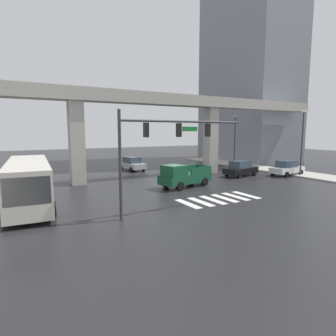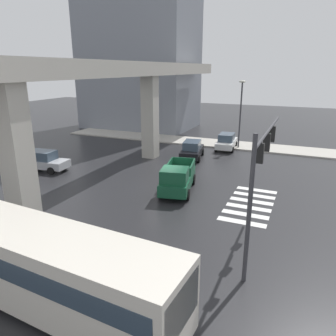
# 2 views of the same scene
# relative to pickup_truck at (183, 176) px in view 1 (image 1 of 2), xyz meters

# --- Properties ---
(ground_plane) EXTENTS (120.00, 120.00, 0.00)m
(ground_plane) POSITION_rel_pickup_truck_xyz_m (-0.14, 1.09, -0.99)
(ground_plane) COLOR #232326
(crosswalk_stripes) EXTENTS (6.05, 2.80, 0.01)m
(crosswalk_stripes) POSITION_rel_pickup_truck_xyz_m (-0.14, -5.14, -0.98)
(crosswalk_stripes) COLOR silver
(crosswalk_stripes) RESTS_ON ground
(elevated_overpass) EXTENTS (49.39, 1.94, 8.98)m
(elevated_overpass) POSITION_rel_pickup_truck_xyz_m (-0.14, 5.97, 6.56)
(elevated_overpass) COLOR #ADA89E
(elevated_overpass) RESTS_ON ground
(office_building) EXTENTS (10.03, 15.45, 42.76)m
(office_building) POSITION_rel_pickup_truck_xyz_m (22.90, 15.16, 20.39)
(office_building) COLOR gray
(office_building) RESTS_ON ground
(sidewalk_east) EXTENTS (4.00, 36.00, 0.15)m
(sidewalk_east) POSITION_rel_pickup_truck_xyz_m (15.89, 3.09, -0.91)
(sidewalk_east) COLOR #ADA89E
(sidewalk_east) RESTS_ON ground
(pickup_truck) EXTENTS (5.39, 2.95, 2.08)m
(pickup_truck) POSITION_rel_pickup_truck_xyz_m (0.00, 0.00, 0.00)
(pickup_truck) COLOR #14472D
(pickup_truck) RESTS_ON ground
(city_bus) EXTENTS (3.28, 10.93, 2.99)m
(city_bus) POSITION_rel_pickup_truck_xyz_m (-12.47, 0.03, 0.73)
(city_bus) COLOR beige
(city_bus) RESTS_ON ground
(sedan_silver) EXTENTS (2.34, 4.48, 1.72)m
(sedan_silver) POSITION_rel_pickup_truck_xyz_m (0.13, 12.49, -0.14)
(sedan_silver) COLOR #A8AAAF
(sedan_silver) RESTS_ON ground
(sedan_white) EXTENTS (4.42, 2.21, 1.72)m
(sedan_white) POSITION_rel_pickup_truck_xyz_m (13.91, -0.13, -0.14)
(sedan_white) COLOR silver
(sedan_white) RESTS_ON ground
(sedan_black) EXTENTS (4.54, 2.51, 1.72)m
(sedan_black) POSITION_rel_pickup_truck_xyz_m (8.93, 2.07, -0.14)
(sedan_black) COLOR black
(sedan_black) RESTS_ON ground
(traffic_signal_mast) EXTENTS (8.69, 0.32, 6.20)m
(traffic_signal_mast) POSITION_rel_pickup_truck_xyz_m (-5.49, -6.27, 3.56)
(traffic_signal_mast) COLOR #38383D
(traffic_signal_mast) RESTS_ON ground
(street_lamp_near_corner) EXTENTS (0.44, 0.70, 7.24)m
(street_lamp_near_corner) POSITION_rel_pickup_truck_xyz_m (14.69, -1.28, 3.57)
(street_lamp_near_corner) COLOR #38383D
(street_lamp_near_corner) RESTS_ON ground
(street_lamp_mid_block) EXTENTS (0.44, 0.70, 7.24)m
(street_lamp_mid_block) POSITION_rel_pickup_truck_xyz_m (14.69, 9.38, 3.57)
(street_lamp_mid_block) COLOR #38383D
(street_lamp_mid_block) RESTS_ON ground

